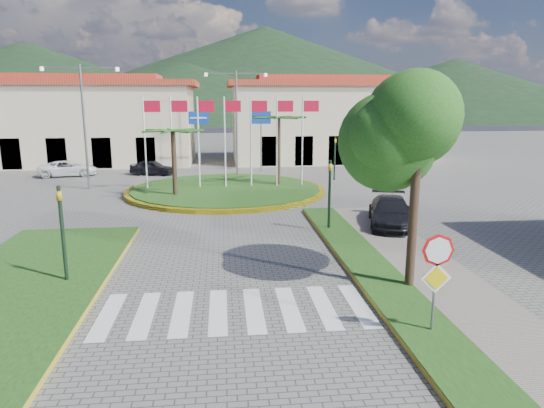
{
  "coord_description": "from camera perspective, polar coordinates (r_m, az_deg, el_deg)",
  "views": [
    {
      "loc": [
        -0.2,
        -8.67,
        5.76
      ],
      "look_at": [
        1.53,
        8.0,
        2.17
      ],
      "focal_mm": 32.0,
      "sensor_mm": 36.0,
      "label": 1
    }
  ],
  "objects": [
    {
      "name": "traffic_light_left",
      "position": [
        16.42,
        -23.47,
        -2.37
      ],
      "size": [
        0.15,
        0.18,
        3.2
      ],
      "color": "black",
      "rests_on": "ground"
    },
    {
      "name": "hill_far_east",
      "position": [
        159.94,
        20.65,
        12.49
      ],
      "size": [
        120.0,
        120.0,
        18.0
      ],
      "primitive_type": "cone",
      "color": "black",
      "rests_on": "ground"
    },
    {
      "name": "car_side_right",
      "position": [
        23.0,
        13.81,
        -1.01
      ],
      "size": [
        3.09,
        5.05,
        1.37
      ],
      "primitive_type": "imported",
      "rotation": [
        0.0,
        0.0,
        -0.27
      ],
      "color": "black",
      "rests_on": "ground"
    },
    {
      "name": "car_dark_b",
      "position": [
        45.1,
        -1.35,
        5.46
      ],
      "size": [
        3.53,
        1.76,
        1.11
      ],
      "primitive_type": "imported",
      "rotation": [
        0.0,
        0.0,
        1.39
      ],
      "color": "black",
      "rests_on": "ground"
    },
    {
      "name": "crosswalk",
      "position": [
        13.92,
        -4.67,
        -12.36
      ],
      "size": [
        8.0,
        3.0,
        0.01
      ],
      "primitive_type": "cube",
      "color": "silver",
      "rests_on": "ground"
    },
    {
      "name": "building_right",
      "position": [
        47.81,
        6.52,
        9.79
      ],
      "size": [
        19.08,
        9.54,
        8.05
      ],
      "color": "beige",
      "rests_on": "ground"
    },
    {
      "name": "roundabout_island",
      "position": [
        31.18,
        -5.44,
        1.72
      ],
      "size": [
        12.7,
        12.7,
        6.0
      ],
      "color": "yellow",
      "rests_on": "ground"
    },
    {
      "name": "deciduous_tree",
      "position": [
        14.82,
        16.94,
        9.33
      ],
      "size": [
        3.6,
        3.6,
        6.8
      ],
      "color": "black",
      "rests_on": "ground"
    },
    {
      "name": "hill_far_west",
      "position": [
        158.54,
        -26.83,
        12.72
      ],
      "size": [
        140.0,
        140.0,
        22.0
      ],
      "primitive_type": "cone",
      "color": "black",
      "rests_on": "ground"
    },
    {
      "name": "traffic_light_far",
      "position": [
        35.83,
        7.4,
        5.87
      ],
      "size": [
        0.18,
        0.15,
        3.2
      ],
      "color": "black",
      "rests_on": "ground"
    },
    {
      "name": "street_lamp_west",
      "position": [
        33.86,
        -21.25,
        9.14
      ],
      "size": [
        4.8,
        0.16,
        8.0
      ],
      "color": "slate",
      "rests_on": "ground"
    },
    {
      "name": "building_left",
      "position": [
        48.7,
        -22.65,
        8.99
      ],
      "size": [
        23.32,
        9.54,
        8.05
      ],
      "color": "beige",
      "rests_on": "ground"
    },
    {
      "name": "hill_near_back",
      "position": [
        139.04,
        -10.2,
        12.82
      ],
      "size": [
        110.0,
        110.0,
        16.0
      ],
      "primitive_type": "cone",
      "color": "black",
      "rests_on": "ground"
    },
    {
      "name": "direction_sign_west",
      "position": [
        39.74,
        -8.59,
        8.74
      ],
      "size": [
        1.6,
        0.14,
        5.2
      ],
      "color": "slate",
      "rests_on": "ground"
    },
    {
      "name": "median_left",
      "position": [
        16.94,
        -27.69,
        -8.9
      ],
      "size": [
        5.0,
        14.0,
        0.18
      ],
      "primitive_type": "cube",
      "color": "#174513",
      "rests_on": "ground"
    },
    {
      "name": "hill_far_mid",
      "position": [
        169.61,
        -0.78,
        15.21
      ],
      "size": [
        180.0,
        180.0,
        30.0
      ],
      "primitive_type": "cone",
      "color": "black",
      "rests_on": "ground"
    },
    {
      "name": "street_lamp_centre",
      "position": [
        38.71,
        -4.19,
        10.19
      ],
      "size": [
        4.8,
        0.16,
        8.0
      ],
      "color": "slate",
      "rests_on": "ground"
    },
    {
      "name": "car_dark_a",
      "position": [
        39.4,
        -13.89,
        4.19
      ],
      "size": [
        3.69,
        2.19,
        1.18
      ],
      "primitive_type": "imported",
      "rotation": [
        0.0,
        0.0,
        1.32
      ],
      "color": "black",
      "rests_on": "ground"
    },
    {
      "name": "verge_right",
      "position": [
        13.07,
        17.79,
        -14.22
      ],
      "size": [
        1.6,
        28.0,
        0.18
      ],
      "primitive_type": "cube",
      "color": "#174513",
      "rests_on": "ground"
    },
    {
      "name": "ground",
      "position": [
        10.41,
        -4.12,
        -21.52
      ],
      "size": [
        160.0,
        160.0,
        0.0
      ],
      "primitive_type": "plane",
      "color": "slate",
      "rests_on": "ground"
    },
    {
      "name": "white_van",
      "position": [
        40.79,
        -22.89,
        3.87
      ],
      "size": [
        4.64,
        2.86,
        1.2
      ],
      "primitive_type": "imported",
      "rotation": [
        0.0,
        0.0,
        1.78
      ],
      "color": "white",
      "rests_on": "ground"
    },
    {
      "name": "traffic_light_right",
      "position": [
        21.54,
        6.79,
        1.8
      ],
      "size": [
        0.15,
        0.18,
        3.2
      ],
      "color": "black",
      "rests_on": "ground"
    },
    {
      "name": "direction_sign_east",
      "position": [
        39.83,
        -1.3,
        8.88
      ],
      "size": [
        1.6,
        0.14,
        5.2
      ],
      "color": "slate",
      "rests_on": "ground"
    },
    {
      "name": "sidewalk_right",
      "position": [
        13.58,
        22.57,
        -13.62
      ],
      "size": [
        4.0,
        28.0,
        0.15
      ],
      "primitive_type": "cube",
      "color": "gray",
      "rests_on": "ground"
    },
    {
      "name": "stop_sign",
      "position": [
        12.44,
        18.79,
        -7.17
      ],
      "size": [
        0.8,
        0.11,
        2.65
      ],
      "color": "slate",
      "rests_on": "ground"
    }
  ]
}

